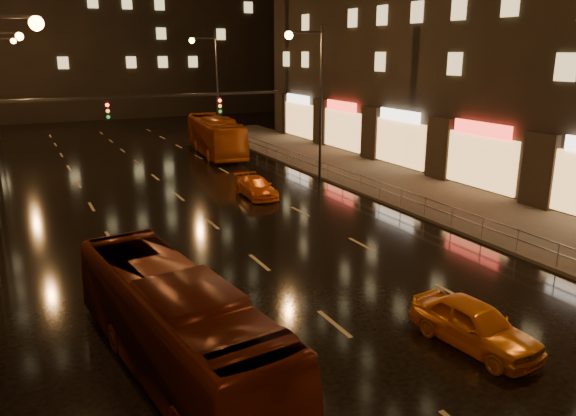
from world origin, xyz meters
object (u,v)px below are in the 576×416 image
at_px(bus_red, 175,324).
at_px(bus_curb, 215,136).
at_px(taxi_near, 475,325).
at_px(taxi_far, 256,187).

distance_m(bus_red, bus_curb, 33.18).
bearing_deg(bus_curb, bus_red, -104.57).
distance_m(taxi_near, taxi_far, 19.08).
bearing_deg(bus_red, taxi_near, -24.54).
height_order(taxi_near, taxi_far, taxi_near).
distance_m(bus_curb, taxi_near, 33.73).
bearing_deg(bus_curb, taxi_far, -93.43).
height_order(bus_red, bus_curb, bus_curb).
xyz_separation_m(bus_red, taxi_near, (8.17, -2.53, -0.71)).
bearing_deg(taxi_far, bus_red, -117.50).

